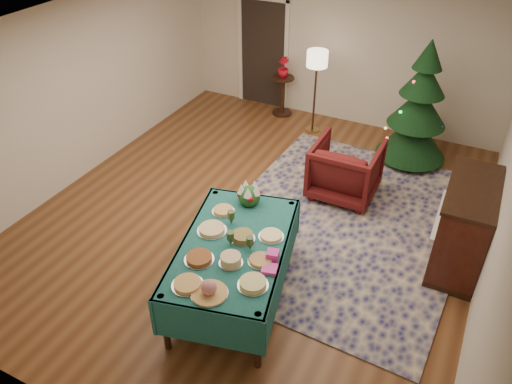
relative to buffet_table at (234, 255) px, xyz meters
The scene contains 26 objects.
room_shell 1.72m from the buffet_table, 106.99° to the left, with size 7.00×7.00×7.00m.
doorway 5.41m from the buffet_table, 112.45° to the left, with size 1.08×0.04×2.16m.
rug 2.13m from the buffet_table, 69.45° to the left, with size 3.20×4.20×0.02m, color #14174C.
buffet_table is the anchor object (origin of this frame).
platter_0 0.79m from the buffet_table, 98.09° to the right, with size 0.33×0.33×0.05m.
platter_1 0.80m from the buffet_table, 79.17° to the right, with size 0.37×0.37×0.17m.
platter_2 0.70m from the buffet_table, 44.39° to the right, with size 0.32×0.32×0.06m.
platter_3 0.47m from the buffet_table, 117.79° to the right, with size 0.32×0.32×0.05m.
platter_4 0.37m from the buffet_table, 66.34° to the right, with size 0.26×0.26×0.11m.
platter_5 0.45m from the buffet_table, 16.71° to the right, with size 0.28×0.28×0.04m.
platter_6 0.39m from the buffet_table, 164.82° to the left, with size 0.35×0.35×0.05m.
platter_7 0.23m from the buffet_table, 67.56° to the left, with size 0.28×0.28×0.08m.
platter_8 0.47m from the buffet_table, 42.67° to the left, with size 0.29×0.29×0.04m.
platter_9 0.64m from the buffet_table, 130.26° to the left, with size 0.28×0.28×0.04m.
goblet_0 0.44m from the buffet_table, 122.47° to the left, with size 0.08×0.08×0.18m.
goblet_1 0.33m from the buffet_table, ahead, with size 0.08×0.08×0.18m.
goblet_2 0.26m from the buffet_table, 128.13° to the right, with size 0.08×0.08×0.18m.
napkin_stack 0.60m from the buffet_table, 20.21° to the right, with size 0.16×0.16×0.04m, color #E940B1.
gift_box 0.53m from the buffet_table, ahead, with size 0.13×0.13×0.10m, color #D73BA5.
centerpiece 0.84m from the buffet_table, 104.31° to the left, with size 0.28×0.28×0.32m.
armchair 2.62m from the buffet_table, 79.33° to the left, with size 0.95×0.89×0.97m, color #501111.
floor_lamp 4.41m from the buffet_table, 99.11° to the left, with size 0.37×0.37×1.53m.
side_table 4.94m from the buffet_table, 107.60° to the left, with size 0.43×0.43×0.77m.
potted_plant 4.93m from the buffet_table, 107.60° to the left, with size 0.22×0.39×0.22m, color #B10C1B.
christmas_tree 4.23m from the buffet_table, 73.99° to the left, with size 1.49×1.49×2.08m.
piano 2.86m from the buffet_table, 38.27° to the left, with size 0.65×1.34×1.15m.
Camera 1 is at (2.56, -5.14, 4.43)m, focal length 35.00 mm.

